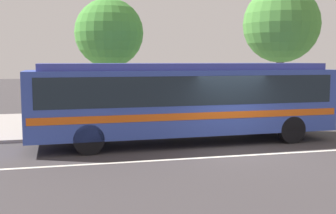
# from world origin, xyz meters

# --- Properties ---
(ground_plane) EXTENTS (120.00, 120.00, 0.00)m
(ground_plane) POSITION_xyz_m (0.00, 0.00, 0.00)
(ground_plane) COLOR #3A3638
(sidewalk_slab) EXTENTS (60.00, 8.00, 0.12)m
(sidewalk_slab) POSITION_xyz_m (0.00, 7.06, 0.06)
(sidewalk_slab) COLOR gray
(sidewalk_slab) RESTS_ON ground_plane
(lane_stripe_center) EXTENTS (56.00, 0.16, 0.01)m
(lane_stripe_center) POSITION_xyz_m (0.00, -0.80, 0.00)
(lane_stripe_center) COLOR silver
(lane_stripe_center) RESTS_ON ground_plane
(transit_bus) EXTENTS (11.17, 2.82, 2.92)m
(transit_bus) POSITION_xyz_m (-1.33, 1.72, 1.70)
(transit_bus) COLOR #3148A4
(transit_bus) RESTS_ON ground_plane
(pedestrian_waiting_near_sign) EXTENTS (0.47, 0.47, 1.72)m
(pedestrian_waiting_near_sign) POSITION_xyz_m (-4.23, 4.35, 1.12)
(pedestrian_waiting_near_sign) COLOR navy
(pedestrian_waiting_near_sign) RESTS_ON sidewalk_slab
(pedestrian_walking_along_curb) EXTENTS (0.44, 0.44, 1.74)m
(pedestrian_walking_along_curb) POSITION_xyz_m (-2.77, 3.48, 1.14)
(pedestrian_walking_along_curb) COLOR navy
(pedestrian_walking_along_curb) RESTS_ON sidewalk_slab
(bus_stop_sign) EXTENTS (0.08, 0.44, 2.31)m
(bus_stop_sign) POSITION_xyz_m (2.66, 3.82, 1.61)
(bus_stop_sign) COLOR gray
(bus_stop_sign) RESTS_ON sidewalk_slab
(street_tree_near_stop) EXTENTS (3.04, 3.04, 5.63)m
(street_tree_near_stop) POSITION_xyz_m (-3.63, 5.88, 4.21)
(street_tree_near_stop) COLOR brown
(street_tree_near_stop) RESTS_ON sidewalk_slab
(street_tree_mid_block) EXTENTS (3.71, 3.71, 6.50)m
(street_tree_mid_block) POSITION_xyz_m (4.68, 5.76, 4.74)
(street_tree_mid_block) COLOR brown
(street_tree_mid_block) RESTS_ON sidewalk_slab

